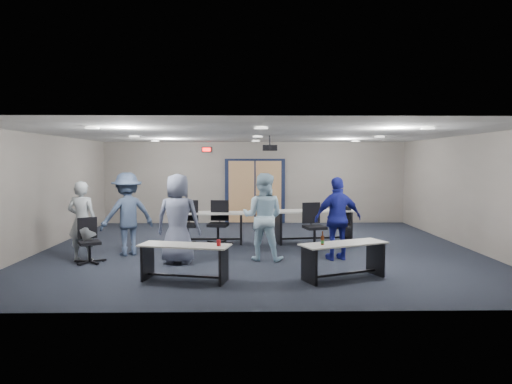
{
  "coord_description": "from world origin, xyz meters",
  "views": [
    {
      "loc": [
        -0.24,
        -10.69,
        2.1
      ],
      "look_at": [
        -0.05,
        -0.3,
        1.37
      ],
      "focal_mm": 32.0,
      "sensor_mm": 36.0,
      "label": 1
    }
  ],
  "objects_px": {
    "chair_back_c": "(315,225)",
    "person_plaid": "(178,219)",
    "table_back_left": "(207,222)",
    "person_lightblue": "(263,217)",
    "table_front_left": "(185,256)",
    "table_back_right": "(313,220)",
    "chair_back_b": "(218,223)",
    "chair_back_a": "(187,223)",
    "chair_loose_left": "(89,241)",
    "chair_back_d": "(343,226)",
    "table_front_right": "(343,254)",
    "person_gray": "(82,221)",
    "person_back": "(127,214)",
    "person_navy": "(338,219)"
  },
  "relations": [
    {
      "from": "chair_back_c",
      "to": "person_plaid",
      "type": "relative_size",
      "value": 0.59
    },
    {
      "from": "table_back_left",
      "to": "chair_back_c",
      "type": "bearing_deg",
      "value": -12.95
    },
    {
      "from": "person_plaid",
      "to": "person_lightblue",
      "type": "relative_size",
      "value": 1.0
    },
    {
      "from": "table_back_left",
      "to": "table_front_left",
      "type": "bearing_deg",
      "value": -90.77
    },
    {
      "from": "table_back_right",
      "to": "table_back_left",
      "type": "bearing_deg",
      "value": 173.46
    },
    {
      "from": "table_back_left",
      "to": "chair_back_b",
      "type": "height_order",
      "value": "chair_back_b"
    },
    {
      "from": "chair_back_a",
      "to": "chair_loose_left",
      "type": "xyz_separation_m",
      "value": [
        -1.74,
        -1.9,
        -0.09
      ]
    },
    {
      "from": "table_front_left",
      "to": "chair_back_d",
      "type": "height_order",
      "value": "chair_back_d"
    },
    {
      "from": "chair_back_c",
      "to": "person_plaid",
      "type": "xyz_separation_m",
      "value": [
        -3.02,
        -1.62,
        0.38
      ]
    },
    {
      "from": "table_back_right",
      "to": "person_lightblue",
      "type": "height_order",
      "value": "person_lightblue"
    },
    {
      "from": "table_back_right",
      "to": "chair_back_d",
      "type": "relative_size",
      "value": 2.27
    },
    {
      "from": "table_front_right",
      "to": "chair_back_c",
      "type": "bearing_deg",
      "value": 68.66
    },
    {
      "from": "table_back_right",
      "to": "chair_back_d",
      "type": "xyz_separation_m",
      "value": [
        0.7,
        -0.24,
        -0.1
      ]
    },
    {
      "from": "table_front_left",
      "to": "person_gray",
      "type": "height_order",
      "value": "person_gray"
    },
    {
      "from": "table_front_right",
      "to": "chair_back_a",
      "type": "bearing_deg",
      "value": 111.61
    },
    {
      "from": "table_back_right",
      "to": "chair_loose_left",
      "type": "xyz_separation_m",
      "value": [
        -4.91,
        -2.27,
        -0.11
      ]
    },
    {
      "from": "chair_back_b",
      "to": "chair_back_c",
      "type": "relative_size",
      "value": 1.02
    },
    {
      "from": "table_back_right",
      "to": "person_gray",
      "type": "relative_size",
      "value": 1.27
    },
    {
      "from": "table_front_right",
      "to": "chair_back_d",
      "type": "height_order",
      "value": "chair_back_d"
    },
    {
      "from": "chair_back_a",
      "to": "table_front_left",
      "type": "bearing_deg",
      "value": -79.45
    },
    {
      "from": "chair_back_d",
      "to": "chair_back_b",
      "type": "bearing_deg",
      "value": -163.5
    },
    {
      "from": "chair_back_a",
      "to": "person_plaid",
      "type": "bearing_deg",
      "value": -84.18
    },
    {
      "from": "person_lightblue",
      "to": "table_back_right",
      "type": "bearing_deg",
      "value": -110.05
    },
    {
      "from": "person_lightblue",
      "to": "person_plaid",
      "type": "bearing_deg",
      "value": 23.12
    },
    {
      "from": "table_front_left",
      "to": "chair_back_c",
      "type": "bearing_deg",
      "value": 60.67
    },
    {
      "from": "person_gray",
      "to": "table_front_left",
      "type": "bearing_deg",
      "value": 149.75
    },
    {
      "from": "table_front_left",
      "to": "chair_loose_left",
      "type": "height_order",
      "value": "chair_loose_left"
    },
    {
      "from": "chair_back_c",
      "to": "chair_loose_left",
      "type": "bearing_deg",
      "value": -176.17
    },
    {
      "from": "person_gray",
      "to": "person_back",
      "type": "distance_m",
      "value": 0.97
    },
    {
      "from": "table_back_right",
      "to": "person_navy",
      "type": "distance_m",
      "value": 2.07
    },
    {
      "from": "table_back_right",
      "to": "person_back",
      "type": "xyz_separation_m",
      "value": [
        -4.34,
        -1.47,
        0.35
      ]
    },
    {
      "from": "person_plaid",
      "to": "person_lightblue",
      "type": "bearing_deg",
      "value": -163.73
    },
    {
      "from": "person_back",
      "to": "person_lightblue",
      "type": "bearing_deg",
      "value": 136.83
    },
    {
      "from": "person_plaid",
      "to": "table_back_right",
      "type": "bearing_deg",
      "value": -136.32
    },
    {
      "from": "table_front_right",
      "to": "chair_back_a",
      "type": "xyz_separation_m",
      "value": [
        -3.18,
        3.22,
        0.11
      ]
    },
    {
      "from": "chair_back_a",
      "to": "person_lightblue",
      "type": "distance_m",
      "value": 2.48
    },
    {
      "from": "chair_back_c",
      "to": "person_gray",
      "type": "distance_m",
      "value": 5.25
    },
    {
      "from": "person_lightblue",
      "to": "chair_back_b",
      "type": "bearing_deg",
      "value": -44.99
    },
    {
      "from": "person_gray",
      "to": "person_back",
      "type": "bearing_deg",
      "value": -140.97
    },
    {
      "from": "table_front_right",
      "to": "table_back_left",
      "type": "distance_m",
      "value": 4.44
    },
    {
      "from": "table_back_right",
      "to": "person_back",
      "type": "height_order",
      "value": "person_back"
    },
    {
      "from": "table_back_right",
      "to": "person_plaid",
      "type": "height_order",
      "value": "person_plaid"
    },
    {
      "from": "table_back_left",
      "to": "person_lightblue",
      "type": "distance_m",
      "value": 2.4
    },
    {
      "from": "table_front_left",
      "to": "table_front_right",
      "type": "distance_m",
      "value": 2.78
    },
    {
      "from": "table_front_left",
      "to": "table_back_right",
      "type": "xyz_separation_m",
      "value": [
        2.76,
        3.68,
        0.13
      ]
    },
    {
      "from": "chair_loose_left",
      "to": "person_back",
      "type": "distance_m",
      "value": 1.08
    },
    {
      "from": "table_back_right",
      "to": "person_plaid",
      "type": "xyz_separation_m",
      "value": [
        -3.09,
        -2.31,
        0.35
      ]
    },
    {
      "from": "table_back_left",
      "to": "table_back_right",
      "type": "distance_m",
      "value": 2.7
    },
    {
      "from": "table_front_left",
      "to": "person_back",
      "type": "bearing_deg",
      "value": 138.19
    },
    {
      "from": "chair_loose_left",
      "to": "person_gray",
      "type": "relative_size",
      "value": 0.55
    }
  ]
}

